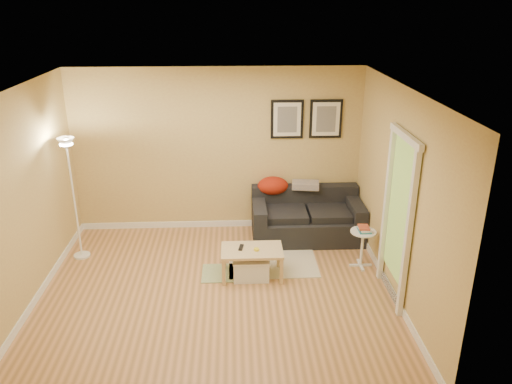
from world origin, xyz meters
TOP-DOWN VIEW (x-y plane):
  - floor at (0.00, 0.00)m, footprint 4.50×4.50m
  - ceiling at (0.00, 0.00)m, footprint 4.50×4.50m
  - wall_back at (0.00, 2.00)m, footprint 4.50×0.00m
  - wall_front at (0.00, -2.00)m, footprint 4.50×0.00m
  - wall_left at (-2.25, 0.00)m, footprint 0.00×4.00m
  - wall_right at (2.25, 0.00)m, footprint 0.00×4.00m
  - baseboard_back at (0.00, 1.99)m, footprint 4.50×0.02m
  - baseboard_left at (-2.24, 0.00)m, footprint 0.02×4.00m
  - baseboard_right at (2.24, 0.00)m, footprint 0.02×4.00m
  - sofa at (1.38, 1.53)m, footprint 1.70×0.90m
  - red_throw at (0.86, 1.83)m, footprint 0.48×0.36m
  - plaid_throw at (1.38, 1.81)m, footprint 0.45×0.32m
  - framed_print_left at (1.08, 1.98)m, footprint 0.50×0.04m
  - framed_print_right at (1.68, 1.98)m, footprint 0.50×0.04m
  - area_rug at (0.79, 0.71)m, footprint 1.25×0.85m
  - green_runner at (0.14, 0.47)m, footprint 0.70×0.50m
  - coffee_table at (0.47, 0.39)m, footprint 0.94×0.74m
  - remote_control at (0.33, 0.43)m, footprint 0.08×0.17m
  - tape_roll at (0.53, 0.35)m, footprint 0.07×0.07m
  - storage_bin at (0.46, 0.35)m, footprint 0.49×0.36m
  - side_table at (2.02, 0.59)m, footprint 0.36×0.36m
  - book_stack at (2.03, 0.60)m, footprint 0.16×0.22m
  - floor_lamp at (-2.00, 1.06)m, footprint 0.23×0.23m
  - doorway at (2.20, -0.15)m, footprint 0.12×1.01m

SIDE VIEW (x-z plane):
  - floor at x=0.00m, z-range 0.00..0.00m
  - area_rug at x=0.79m, z-range 0.00..0.01m
  - green_runner at x=0.14m, z-range 0.00..0.01m
  - baseboard_back at x=0.00m, z-range 0.00..0.10m
  - baseboard_left at x=-2.24m, z-range 0.00..0.10m
  - baseboard_right at x=2.24m, z-range 0.00..0.10m
  - storage_bin at x=0.46m, z-range 0.00..0.30m
  - coffee_table at x=0.47m, z-range 0.00..0.41m
  - side_table at x=2.02m, z-range 0.00..0.55m
  - sofa at x=1.38m, z-range 0.00..0.75m
  - remote_control at x=0.33m, z-range 0.41..0.43m
  - tape_roll at x=0.53m, z-range 0.41..0.44m
  - book_stack at x=2.03m, z-range 0.55..0.61m
  - red_throw at x=0.86m, z-range 0.63..0.91m
  - plaid_throw at x=1.38m, z-range 0.73..0.83m
  - floor_lamp at x=-2.00m, z-range -0.05..1.75m
  - doorway at x=2.20m, z-range -0.04..2.09m
  - wall_back at x=0.00m, z-range -0.95..3.55m
  - wall_front at x=0.00m, z-range -0.95..3.55m
  - wall_left at x=-2.25m, z-range -0.70..3.30m
  - wall_right at x=2.25m, z-range -0.70..3.30m
  - framed_print_left at x=1.08m, z-range 1.50..2.10m
  - framed_print_right at x=1.68m, z-range 1.50..2.10m
  - ceiling at x=0.00m, z-range 2.60..2.60m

